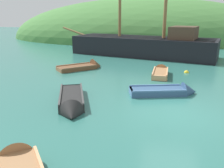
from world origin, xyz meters
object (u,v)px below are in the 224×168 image
Objects in this scene: rowboat_far at (85,68)px; buoy_yellow at (186,73)px; rowboat_outer_right at (160,73)px; rowboat_near_dock at (168,92)px; sailing_ship at (144,49)px; rowboat_portside at (72,103)px.

buoy_yellow is at bearing -41.70° from rowboat_far.
rowboat_near_dock is at bearing -172.30° from rowboat_outer_right.
rowboat_far is at bearing -178.92° from buoy_yellow.
sailing_ship is 4.95× the size of rowboat_far.
sailing_ship reaches higher than rowboat_far.
sailing_ship is 5.23× the size of rowboat_outer_right.
sailing_ship is 7.62m from buoy_yellow.
sailing_ship is at bearing 84.57° from rowboat_near_dock.
rowboat_near_dock is 1.08× the size of rowboat_far.
rowboat_outer_right is 7.69m from rowboat_portside.
sailing_ship is 4.59× the size of rowboat_near_dock.
buoy_yellow is (5.70, 7.53, -0.12)m from rowboat_portside.
rowboat_portside reaches higher than rowboat_near_dock.
rowboat_near_dock is at bearing -105.53° from buoy_yellow.
sailing_ship is 7.95m from rowboat_far.
rowboat_outer_right is 5.68m from rowboat_far.
rowboat_near_dock reaches higher than buoy_yellow.
rowboat_far reaches higher than rowboat_portside.
rowboat_near_dock is (2.08, -11.78, -0.57)m from sailing_ship.
rowboat_near_dock is 0.90× the size of rowboat_portside.
rowboat_outer_right is 9.14× the size of buoy_yellow.
rowboat_near_dock reaches higher than rowboat_outer_right.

